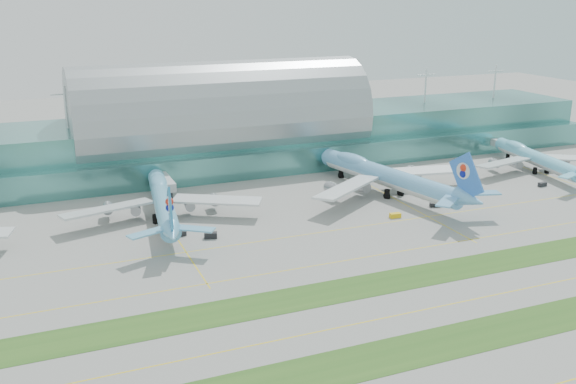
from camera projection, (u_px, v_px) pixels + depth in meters
name	position (u px, v px, depth m)	size (l,w,h in m)	color
ground	(373.00, 289.00, 156.34)	(700.00, 700.00, 0.00)	gray
terminal	(221.00, 132.00, 266.15)	(340.00, 69.10, 36.00)	#3D7A75
grass_strip_near	(440.00, 344.00, 131.55)	(420.00, 12.00, 0.08)	#2D591E
grass_strip_far	(369.00, 285.00, 158.10)	(420.00, 12.00, 0.08)	#2D591E
taxiline_b	(404.00, 314.00, 143.95)	(420.00, 0.35, 0.01)	yellow
taxiline_c	(340.00, 261.00, 172.27)	(420.00, 0.35, 0.01)	yellow
taxiline_d	(307.00, 234.00, 191.75)	(420.00, 0.35, 0.01)	yellow
airliner_b	(163.00, 200.00, 203.86)	(62.77, 71.75, 19.76)	#64B3DC
airliner_c	(385.00, 175.00, 229.19)	(71.10, 81.80, 22.68)	#64ABDE
airliner_d	(537.00, 157.00, 258.83)	(58.49, 67.07, 18.52)	#6DCFF1
gse_c	(180.00, 234.00, 190.30)	(3.47, 1.78, 1.39)	black
gse_d	(211.00, 235.00, 188.57)	(3.75, 1.99, 1.75)	black
gse_e	(395.00, 215.00, 206.04)	(3.55, 1.75, 1.49)	yellow
gse_f	(435.00, 205.00, 216.57)	(3.78, 1.61, 1.34)	black
gse_g	(542.00, 184.00, 239.61)	(3.41, 1.52, 1.54)	black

